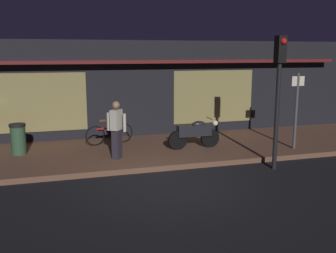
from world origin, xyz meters
TOP-DOWN VIEW (x-y plane):
  - ground_plane at (0.00, 0.00)m, footprint 60.00×60.00m
  - sidewalk_slab at (0.00, 3.00)m, footprint 18.00×4.00m
  - storefront_building at (0.00, 6.39)m, footprint 18.00×3.30m
  - motorcycle at (1.59, 2.62)m, footprint 1.70×0.55m
  - bicycle_parked at (-0.96, 3.96)m, footprint 1.63×0.50m
  - person_bystander at (-1.00, 2.11)m, footprint 0.54×0.44m
  - sign_post at (4.60, 1.68)m, footprint 0.44×0.09m
  - trash_bin at (-3.77, 3.42)m, footprint 0.48×0.48m
  - traffic_light_pole at (3.08, 0.35)m, footprint 0.24×0.33m

SIDE VIEW (x-z plane):
  - ground_plane at x=0.00m, z-range 0.00..0.00m
  - sidewalk_slab at x=0.00m, z-range 0.00..0.15m
  - bicycle_parked at x=-0.96m, z-range 0.05..0.96m
  - trash_bin at x=-3.77m, z-range 0.16..1.09m
  - motorcycle at x=1.59m, z-range 0.16..1.13m
  - person_bystander at x=-1.00m, z-range 0.19..1.86m
  - sign_post at x=4.60m, z-range 0.31..2.71m
  - storefront_building at x=0.00m, z-range 0.00..3.60m
  - traffic_light_pole at x=3.08m, z-range 0.68..4.28m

